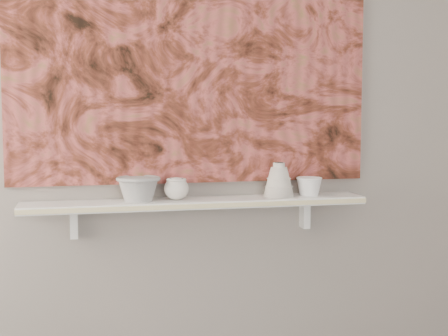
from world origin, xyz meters
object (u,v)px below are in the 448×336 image
object	(u,v)px
bell_vessel	(279,180)
bowl_white	(309,186)
shelf	(197,203)
cup_cream	(176,189)
bowl_grey	(138,188)
painting	(193,49)

from	to	relation	value
bell_vessel	bowl_white	xyz separation A→B (m)	(0.13, 0.00, -0.03)
shelf	bowl_white	size ratio (longest dim) A/B	12.75
cup_cream	bowl_white	distance (m)	0.57
bowl_white	bell_vessel	bearing A→B (deg)	180.00
shelf	bowl_grey	distance (m)	0.25
bell_vessel	cup_cream	bearing A→B (deg)	180.00
shelf	bowl_grey	world-z (taller)	bowl_grey
painting	bowl_white	xyz separation A→B (m)	(0.48, -0.08, -0.57)
painting	shelf	bearing A→B (deg)	-90.00
bell_vessel	painting	bearing A→B (deg)	166.98
shelf	painting	size ratio (longest dim) A/B	0.93
bowl_grey	bowl_white	bearing A→B (deg)	0.00
painting	bowl_grey	xyz separation A→B (m)	(-0.24, -0.08, -0.56)
bowl_grey	painting	bearing A→B (deg)	18.73
painting	bowl_grey	bearing A→B (deg)	-161.27
painting	cup_cream	xyz separation A→B (m)	(-0.08, -0.08, -0.56)
shelf	bowl_white	world-z (taller)	bowl_white
bowl_grey	bowl_white	xyz separation A→B (m)	(0.72, 0.00, -0.01)
painting	cup_cream	world-z (taller)	painting
painting	bowl_white	size ratio (longest dim) A/B	13.66
bowl_grey	cup_cream	world-z (taller)	bowl_grey
bell_vessel	shelf	bearing A→B (deg)	180.00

